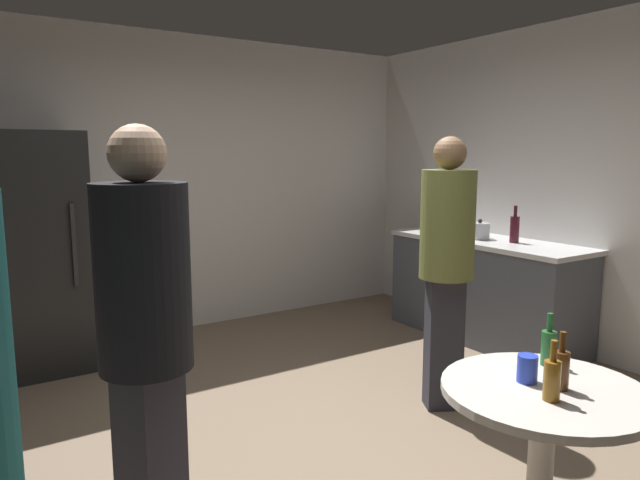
# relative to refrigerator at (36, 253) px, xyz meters

# --- Properties ---
(ground_plane) EXTENTS (5.20, 5.20, 0.10)m
(ground_plane) POSITION_rel_refrigerator_xyz_m (1.10, -2.20, -0.95)
(ground_plane) COLOR #7A6651
(wall_back) EXTENTS (5.32, 0.06, 2.70)m
(wall_back) POSITION_rel_refrigerator_xyz_m (1.10, 0.43, 0.45)
(wall_back) COLOR silver
(wall_back) RESTS_ON ground_plane
(wall_side_right) EXTENTS (0.06, 5.20, 2.70)m
(wall_side_right) POSITION_rel_refrigerator_xyz_m (3.73, -2.20, 0.45)
(wall_side_right) COLOR silver
(wall_side_right) RESTS_ON ground_plane
(refrigerator) EXTENTS (0.70, 0.68, 1.80)m
(refrigerator) POSITION_rel_refrigerator_xyz_m (0.00, 0.00, 0.00)
(refrigerator) COLOR black
(refrigerator) RESTS_ON ground_plane
(kitchen_counter) EXTENTS (0.64, 1.82, 0.90)m
(kitchen_counter) POSITION_rel_refrigerator_xyz_m (3.38, -1.37, -0.45)
(kitchen_counter) COLOR #4C515B
(kitchen_counter) RESTS_ON ground_plane
(kettle) EXTENTS (0.24, 0.17, 0.18)m
(kettle) POSITION_rel_refrigerator_xyz_m (3.33, -1.33, 0.07)
(kettle) COLOR #B2B2B7
(kettle) RESTS_ON kitchen_counter
(wine_bottle_on_counter) EXTENTS (0.08, 0.08, 0.31)m
(wine_bottle_on_counter) POSITION_rel_refrigerator_xyz_m (3.42, -1.63, 0.12)
(wine_bottle_on_counter) COLOR #3F141E
(wine_bottle_on_counter) RESTS_ON kitchen_counter
(foreground_table) EXTENTS (0.80, 0.80, 0.73)m
(foreground_table) POSITION_rel_refrigerator_xyz_m (1.37, -3.41, -0.27)
(foreground_table) COLOR beige
(foreground_table) RESTS_ON ground_plane
(beer_bottle_amber) EXTENTS (0.06, 0.06, 0.23)m
(beer_bottle_amber) POSITION_rel_refrigerator_xyz_m (1.28, -3.50, -0.08)
(beer_bottle_amber) COLOR #8C5919
(beer_bottle_amber) RESTS_ON foreground_table
(beer_bottle_brown) EXTENTS (0.06, 0.06, 0.23)m
(beer_bottle_brown) POSITION_rel_refrigerator_xyz_m (1.40, -3.45, -0.08)
(beer_bottle_brown) COLOR #593314
(beer_bottle_brown) RESTS_ON foreground_table
(beer_bottle_green) EXTENTS (0.06, 0.06, 0.23)m
(beer_bottle_green) POSITION_rel_refrigerator_xyz_m (1.58, -3.27, -0.08)
(beer_bottle_green) COLOR #26662D
(beer_bottle_green) RESTS_ON foreground_table
(plastic_cup_blue) EXTENTS (0.08, 0.08, 0.11)m
(plastic_cup_blue) POSITION_rel_refrigerator_xyz_m (1.35, -3.34, -0.11)
(plastic_cup_blue) COLOR blue
(plastic_cup_blue) RESTS_ON foreground_table
(person_in_olive_shirt) EXTENTS (0.46, 0.46, 1.74)m
(person_in_olive_shirt) POSITION_rel_refrigerator_xyz_m (2.08, -2.17, 0.12)
(person_in_olive_shirt) COLOR #2D2D38
(person_in_olive_shirt) RESTS_ON ground_plane
(person_in_black_shirt) EXTENTS (0.46, 0.46, 1.74)m
(person_in_black_shirt) POSITION_rel_refrigerator_xyz_m (0.03, -2.67, 0.12)
(person_in_black_shirt) COLOR #2D2D38
(person_in_black_shirt) RESTS_ON ground_plane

